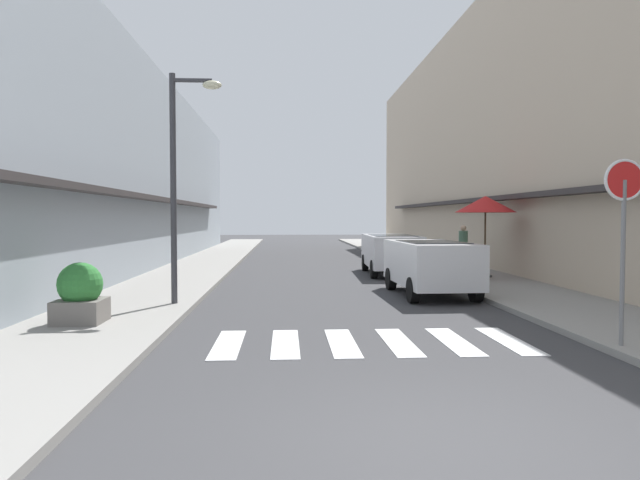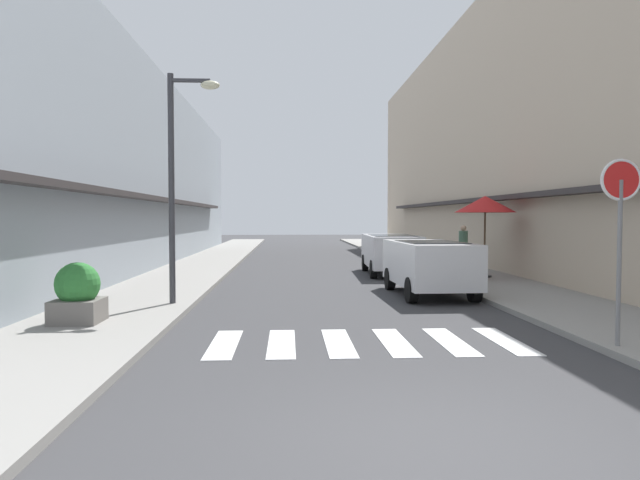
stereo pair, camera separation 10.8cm
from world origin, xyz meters
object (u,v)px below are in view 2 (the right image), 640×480
(parked_car_near, at_px, (429,262))
(planter_corner, at_px, (78,294))
(pedestrian_walking_near, at_px, (463,246))
(parked_car_mid, at_px, (391,250))
(cafe_umbrella, at_px, (485,205))
(round_street_sign, at_px, (620,203))
(planter_midblock, at_px, (460,262))
(street_lamp, at_px, (180,163))

(parked_car_near, height_order, planter_corner, parked_car_near)
(planter_corner, relative_size, pedestrian_walking_near, 0.67)
(parked_car_near, bearing_deg, parked_car_mid, 90.00)
(cafe_umbrella, bearing_deg, parked_car_near, -127.84)
(parked_car_mid, bearing_deg, round_street_sign, -83.98)
(parked_car_mid, bearing_deg, planter_midblock, -53.98)
(planter_corner, bearing_deg, planter_midblock, 37.62)
(cafe_umbrella, relative_size, pedestrian_walking_near, 1.59)
(cafe_umbrella, distance_m, planter_midblock, 2.11)
(street_lamp, bearing_deg, round_street_sign, -32.58)
(parked_car_mid, height_order, planter_corner, parked_car_mid)
(parked_car_mid, xyz_separation_m, round_street_sign, (1.31, -12.41, 1.41))
(round_street_sign, bearing_deg, planter_corner, 164.83)
(parked_car_mid, relative_size, planter_corner, 3.93)
(parked_car_mid, height_order, street_lamp, street_lamp)
(parked_car_near, height_order, planter_midblock, parked_car_near)
(planter_corner, height_order, pedestrian_walking_near, pedestrian_walking_near)
(round_street_sign, bearing_deg, parked_car_mid, 96.02)
(street_lamp, bearing_deg, planter_midblock, 31.67)
(parked_car_near, bearing_deg, planter_corner, -151.81)
(round_street_sign, bearing_deg, street_lamp, 147.42)
(parked_car_near, relative_size, parked_car_mid, 0.89)
(street_lamp, height_order, pedestrian_walking_near, street_lamp)
(round_street_sign, relative_size, street_lamp, 0.55)
(street_lamp, height_order, planter_corner, street_lamp)
(parked_car_near, distance_m, round_street_sign, 6.89)
(planter_midblock, bearing_deg, round_street_sign, -93.15)
(cafe_umbrella, relative_size, planter_midblock, 2.26)
(parked_car_near, xyz_separation_m, parked_car_mid, (0.00, 5.79, 0.00))
(planter_corner, distance_m, planter_midblock, 12.13)
(parked_car_near, bearing_deg, round_street_sign, -78.82)
(parked_car_mid, height_order, planter_midblock, parked_car_mid)
(round_street_sign, bearing_deg, cafe_umbrella, 81.89)
(parked_car_near, height_order, parked_car_mid, same)
(parked_car_near, xyz_separation_m, planter_corner, (-7.76, -4.16, -0.26))
(parked_car_near, relative_size, round_street_sign, 1.39)
(round_street_sign, height_order, planter_corner, round_street_sign)
(parked_car_mid, distance_m, cafe_umbrella, 3.90)
(cafe_umbrella, height_order, planter_corner, cafe_umbrella)
(street_lamp, bearing_deg, parked_car_near, 15.73)
(parked_car_near, xyz_separation_m, street_lamp, (-6.28, -1.77, 2.43))
(planter_midblock, bearing_deg, parked_car_near, -119.68)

